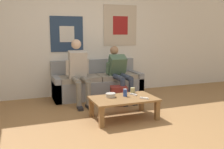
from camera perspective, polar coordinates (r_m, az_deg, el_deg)
ground_plane at (r=3.60m, az=3.69°, el=-13.03°), size 18.00×18.00×0.00m
wall_back at (r=5.62m, az=-6.55°, el=8.41°), size 10.00×0.07×2.55m
couch at (r=5.45m, az=-3.37°, el=-2.18°), size 1.91×0.69×0.79m
coffee_table at (r=4.07m, az=2.67°, el=-6.08°), size 1.05×0.65×0.34m
person_seated_adult at (r=4.91m, az=-7.63°, el=1.14°), size 0.47×0.82×1.25m
person_seated_teen at (r=5.20m, az=1.64°, el=0.87°), size 0.47×0.97×1.10m
backpack at (r=4.82m, az=1.56°, el=-4.98°), size 0.36×0.33×0.37m
ceramic_bowl at (r=4.08m, az=-0.31°, el=-4.67°), size 0.17×0.17×0.07m
pillar_candle at (r=4.39m, az=4.74°, el=-3.59°), size 0.08×0.08×0.10m
drink_can_blue at (r=4.13m, az=3.02°, el=-4.16°), size 0.07×0.07×0.12m
game_controller_near_left at (r=4.22m, az=4.92°, el=-4.57°), size 0.09×0.15×0.03m
game_controller_near_right at (r=4.01m, az=7.37°, el=-5.39°), size 0.12×0.13×0.03m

